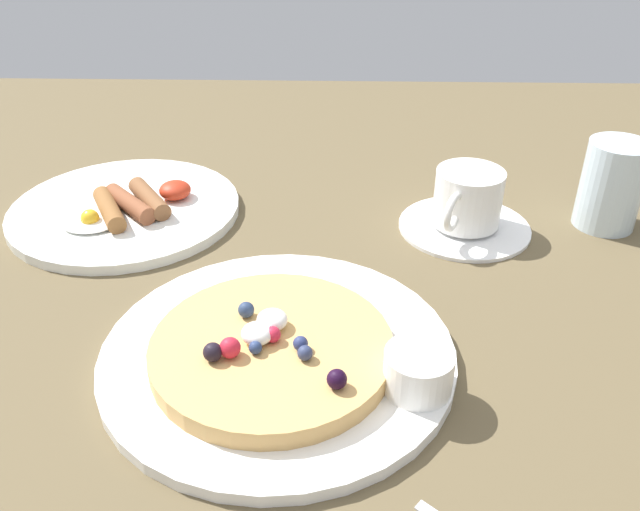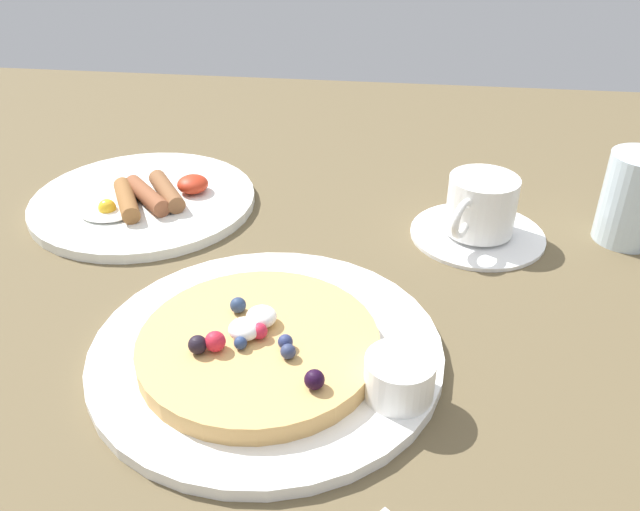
{
  "view_description": "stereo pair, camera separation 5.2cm",
  "coord_description": "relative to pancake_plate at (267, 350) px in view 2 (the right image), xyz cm",
  "views": [
    {
      "loc": [
        6.14,
        -51.41,
        36.85
      ],
      "look_at": [
        4.72,
        1.19,
        4.0
      ],
      "focal_mm": 37.09,
      "sensor_mm": 36.0,
      "label": 1
    },
    {
      "loc": [
        11.36,
        -51.01,
        36.85
      ],
      "look_at": [
        4.72,
        1.19,
        4.0
      ],
      "focal_mm": 37.09,
      "sensor_mm": 36.0,
      "label": 2
    }
  ],
  "objects": [
    {
      "name": "fried_breakfast",
      "position": [
        -18.58,
        23.59,
        1.53
      ],
      "size": [
        12.91,
        11.17,
        2.25
      ],
      "color": "brown",
      "rests_on": "breakfast_plate"
    },
    {
      "name": "pancake_with_berries",
      "position": [
        -0.41,
        -1.25,
        1.52
      ],
      "size": [
        19.79,
        19.79,
        3.38
      ],
      "color": "tan",
      "rests_on": "pancake_plate"
    },
    {
      "name": "ground_plane",
      "position": [
        -1.48,
        8.9,
        -2.07
      ],
      "size": [
        182.23,
        136.11,
        3.0
      ],
      "primitive_type": "cube",
      "color": "brown"
    },
    {
      "name": "coffee_cup",
      "position": [
        19.06,
        22.5,
        3.5
      ],
      "size": [
        7.44,
        9.93,
        6.21
      ],
      "color": "white",
      "rests_on": "coffee_saucer"
    },
    {
      "name": "syrup_ramekin",
      "position": [
        11.1,
        -4.43,
        2.32
      ],
      "size": [
        5.38,
        5.38,
        3.39
      ],
      "color": "white",
      "rests_on": "pancake_plate"
    },
    {
      "name": "water_glass",
      "position": [
        35.03,
        24.13,
        4.37
      ],
      "size": [
        6.71,
        6.71,
        9.87
      ],
      "primitive_type": "cylinder",
      "color": "silver",
      "rests_on": "ground_plane"
    },
    {
      "name": "pancake_plate",
      "position": [
        0.0,
        0.0,
        0.0
      ],
      "size": [
        29.6,
        29.6,
        1.14
      ],
      "primitive_type": "cylinder",
      "color": "white",
      "rests_on": "ground_plane"
    },
    {
      "name": "breakfast_plate",
      "position": [
        -19.92,
        25.09,
        0.02
      ],
      "size": [
        26.38,
        26.38,
        1.17
      ],
      "primitive_type": "cylinder",
      "color": "white",
      "rests_on": "ground_plane"
    },
    {
      "name": "coffee_saucer",
      "position": [
        19.15,
        22.66,
        -0.15
      ],
      "size": [
        14.67,
        14.67,
        0.85
      ],
      "primitive_type": "cylinder",
      "color": "white",
      "rests_on": "ground_plane"
    }
  ]
}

